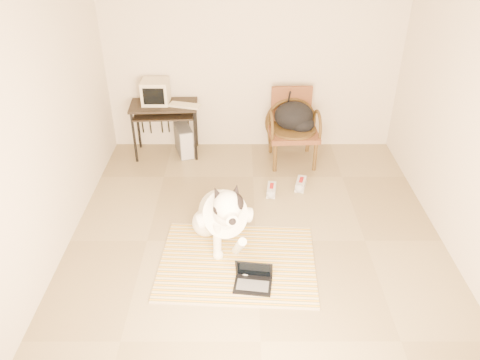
{
  "coord_description": "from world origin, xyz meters",
  "views": [
    {
      "loc": [
        -0.17,
        -3.92,
        3.2
      ],
      "look_at": [
        -0.17,
        -0.13,
        0.85
      ],
      "focal_mm": 35.0,
      "sensor_mm": 36.0,
      "label": 1
    }
  ],
  "objects_px": {
    "crt_monitor": "(156,92)",
    "pc_tower": "(184,140)",
    "laptop": "(253,279)",
    "rattan_chair": "(293,127)",
    "dog": "(223,215)",
    "backpack": "(295,117)",
    "computer_desk": "(164,112)"
  },
  "relations": [
    {
      "from": "crt_monitor",
      "to": "pc_tower",
      "type": "bearing_deg",
      "value": -7.7
    },
    {
      "from": "laptop",
      "to": "rattan_chair",
      "type": "relative_size",
      "value": 0.39
    },
    {
      "from": "dog",
      "to": "pc_tower",
      "type": "relative_size",
      "value": 2.46
    },
    {
      "from": "rattan_chair",
      "to": "backpack",
      "type": "bearing_deg",
      "value": 4.77
    },
    {
      "from": "computer_desk",
      "to": "dog",
      "type": "bearing_deg",
      "value": -66.79
    },
    {
      "from": "crt_monitor",
      "to": "backpack",
      "type": "distance_m",
      "value": 1.9
    },
    {
      "from": "laptop",
      "to": "rattan_chair",
      "type": "bearing_deg",
      "value": 76.62
    },
    {
      "from": "crt_monitor",
      "to": "rattan_chair",
      "type": "xyz_separation_m",
      "value": [
        1.84,
        -0.21,
        -0.42
      ]
    },
    {
      "from": "rattan_chair",
      "to": "dog",
      "type": "bearing_deg",
      "value": -115.91
    },
    {
      "from": "pc_tower",
      "to": "backpack",
      "type": "xyz_separation_m",
      "value": [
        1.53,
        -0.16,
        0.42
      ]
    },
    {
      "from": "pc_tower",
      "to": "rattan_chair",
      "type": "distance_m",
      "value": 1.54
    },
    {
      "from": "laptop",
      "to": "crt_monitor",
      "type": "xyz_separation_m",
      "value": [
        -1.26,
        2.68,
        0.83
      ]
    },
    {
      "from": "computer_desk",
      "to": "crt_monitor",
      "type": "height_order",
      "value": "crt_monitor"
    },
    {
      "from": "rattan_chair",
      "to": "crt_monitor",
      "type": "bearing_deg",
      "value": 173.58
    },
    {
      "from": "laptop",
      "to": "computer_desk",
      "type": "distance_m",
      "value": 2.91
    },
    {
      "from": "backpack",
      "to": "rattan_chair",
      "type": "bearing_deg",
      "value": -175.23
    },
    {
      "from": "dog",
      "to": "backpack",
      "type": "distance_m",
      "value": 2.07
    },
    {
      "from": "dog",
      "to": "backpack",
      "type": "height_order",
      "value": "dog"
    },
    {
      "from": "laptop",
      "to": "backpack",
      "type": "distance_m",
      "value": 2.61
    },
    {
      "from": "dog",
      "to": "pc_tower",
      "type": "bearing_deg",
      "value": 107.04
    },
    {
      "from": "dog",
      "to": "rattan_chair",
      "type": "height_order",
      "value": "rattan_chair"
    },
    {
      "from": "pc_tower",
      "to": "rattan_chair",
      "type": "xyz_separation_m",
      "value": [
        1.5,
        -0.16,
        0.28
      ]
    },
    {
      "from": "computer_desk",
      "to": "crt_monitor",
      "type": "relative_size",
      "value": 2.64
    },
    {
      "from": "pc_tower",
      "to": "computer_desk",
      "type": "bearing_deg",
      "value": -176.19
    },
    {
      "from": "dog",
      "to": "backpack",
      "type": "bearing_deg",
      "value": 63.48
    },
    {
      "from": "computer_desk",
      "to": "pc_tower",
      "type": "xyz_separation_m",
      "value": [
        0.24,
        0.02,
        -0.44
      ]
    },
    {
      "from": "dog",
      "to": "computer_desk",
      "type": "height_order",
      "value": "dog"
    },
    {
      "from": "computer_desk",
      "to": "backpack",
      "type": "bearing_deg",
      "value": -4.65
    },
    {
      "from": "computer_desk",
      "to": "laptop",
      "type": "bearing_deg",
      "value": -66.19
    },
    {
      "from": "backpack",
      "to": "crt_monitor",
      "type": "bearing_deg",
      "value": 173.73
    },
    {
      "from": "pc_tower",
      "to": "crt_monitor",
      "type": "bearing_deg",
      "value": 172.3
    },
    {
      "from": "computer_desk",
      "to": "rattan_chair",
      "type": "height_order",
      "value": "rattan_chair"
    }
  ]
}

